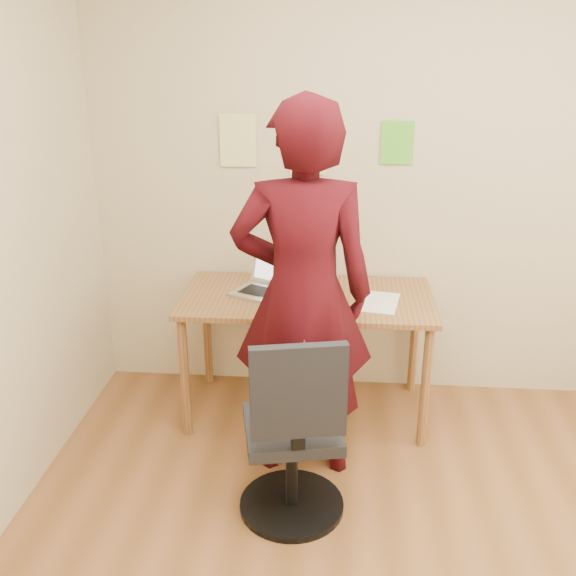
# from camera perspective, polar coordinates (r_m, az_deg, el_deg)

# --- Properties ---
(room) EXTENTS (3.58, 3.58, 2.78)m
(room) POSITION_cam_1_polar(r_m,az_deg,el_deg) (2.10, 11.92, 0.42)
(room) COLOR brown
(room) RESTS_ON ground
(desk) EXTENTS (1.40, 0.70, 0.74)m
(desk) POSITION_cam_1_polar(r_m,az_deg,el_deg) (3.63, 1.70, -1.97)
(desk) COLOR olive
(desk) RESTS_ON ground
(laptop) EXTENTS (0.46, 0.44, 0.26)m
(laptop) POSITION_cam_1_polar(r_m,az_deg,el_deg) (3.63, -1.53, 0.44)
(laptop) COLOR #B8B8C0
(laptop) RESTS_ON desk
(paper_sheet) EXTENTS (0.27, 0.34, 0.00)m
(paper_sheet) POSITION_cam_1_polar(r_m,az_deg,el_deg) (3.54, 7.96, -1.23)
(paper_sheet) COLOR white
(paper_sheet) RESTS_ON desk
(phone) EXTENTS (0.13, 0.14, 0.01)m
(phone) POSITION_cam_1_polar(r_m,az_deg,el_deg) (3.39, 3.56, -1.99)
(phone) COLOR black
(phone) RESTS_ON desk
(wall_note_left) EXTENTS (0.21, 0.00, 0.30)m
(wall_note_left) POSITION_cam_1_polar(r_m,az_deg,el_deg) (3.78, -4.47, 12.94)
(wall_note_left) COLOR #E8E28A
(wall_note_left) RESTS_ON room
(wall_note_mid) EXTENTS (0.21, 0.00, 0.30)m
(wall_note_mid) POSITION_cam_1_polar(r_m,az_deg,el_deg) (3.74, 1.83, 12.32)
(wall_note_mid) COLOR #E8E28A
(wall_note_mid) RESTS_ON room
(wall_note_right) EXTENTS (0.18, 0.00, 0.24)m
(wall_note_right) POSITION_cam_1_polar(r_m,az_deg,el_deg) (3.74, 9.69, 12.61)
(wall_note_right) COLOR #57BF2B
(wall_note_right) RESTS_ON room
(office_chair) EXTENTS (0.50, 0.51, 0.95)m
(office_chair) POSITION_cam_1_polar(r_m,az_deg,el_deg) (2.94, 0.51, -13.53)
(office_chair) COLOR black
(office_chair) RESTS_ON ground
(person) EXTENTS (0.72, 0.50, 1.88)m
(person) POSITION_cam_1_polar(r_m,az_deg,el_deg) (3.06, 1.31, -0.66)
(person) COLOR #37070D
(person) RESTS_ON ground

